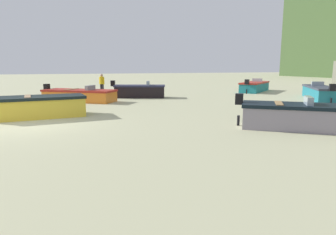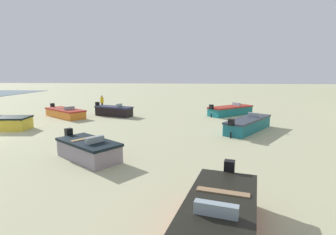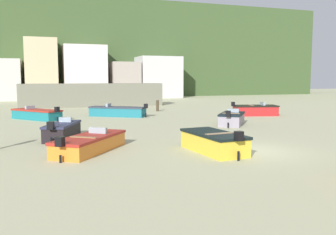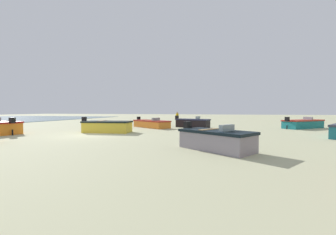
# 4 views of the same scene
# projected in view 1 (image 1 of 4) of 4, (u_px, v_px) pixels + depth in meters

# --- Properties ---
(ground_plane) EXTENTS (160.00, 160.00, 0.00)m
(ground_plane) POSITION_uv_depth(u_px,v_px,m) (26.00, 125.00, 11.10)
(ground_plane) COLOR #AEAE85
(boat_teal_0) EXTENTS (4.15, 4.59, 1.16)m
(boat_teal_0) POSITION_uv_depth(u_px,v_px,m) (255.00, 87.00, 25.77)
(boat_teal_0) COLOR #197078
(boat_teal_0) RESTS_ON ground
(boat_teal_2) EXTENTS (4.98, 3.99, 1.20)m
(boat_teal_2) POSITION_uv_depth(u_px,v_px,m) (320.00, 93.00, 19.53)
(boat_teal_2) COLOR #1B6A79
(boat_teal_2) RESTS_ON ground
(boat_orange_3) EXTENTS (4.00, 4.63, 1.07)m
(boat_orange_3) POSITION_uv_depth(u_px,v_px,m) (79.00, 95.00, 18.42)
(boat_orange_3) COLOR orange
(boat_orange_3) RESTS_ON ground
(boat_yellow_5) EXTENTS (1.98, 4.09, 1.24)m
(boat_yellow_5) POSITION_uv_depth(u_px,v_px,m) (40.00, 106.00, 12.73)
(boat_yellow_5) COLOR gold
(boat_yellow_5) RESTS_ON ground
(boat_black_6) EXTENTS (2.39, 3.85, 1.21)m
(boat_black_6) POSITION_uv_depth(u_px,v_px,m) (140.00, 91.00, 20.76)
(boat_black_6) COLOR black
(boat_black_6) RESTS_ON ground
(boat_grey_8) EXTENTS (3.21, 3.57, 1.20)m
(boat_grey_8) POSITION_uv_depth(u_px,v_px,m) (290.00, 116.00, 10.39)
(boat_grey_8) COLOR gray
(boat_grey_8) RESTS_ON ground
(beach_walker_foreground) EXTENTS (0.48, 0.48, 1.62)m
(beach_walker_foreground) POSITION_uv_depth(u_px,v_px,m) (102.00, 82.00, 22.94)
(beach_walker_foreground) COLOR black
(beach_walker_foreground) RESTS_ON ground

